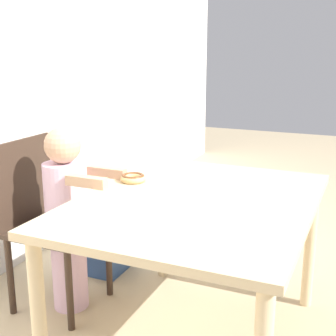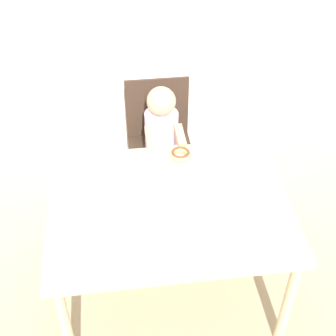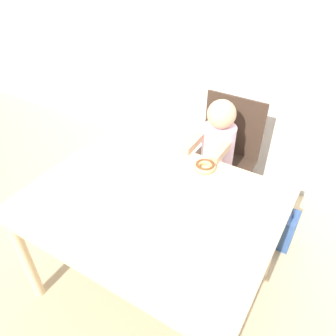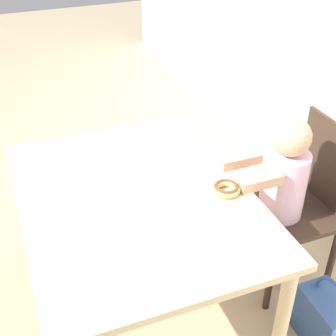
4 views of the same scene
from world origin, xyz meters
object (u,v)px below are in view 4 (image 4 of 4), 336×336
chair (300,204)px  child_figure (280,203)px  donut (226,188)px  handbag (327,322)px

chair → child_figure: child_figure is taller
child_figure → chair: bearing=90.0°
chair → child_figure: size_ratio=0.92×
donut → handbag: donut is taller
chair → child_figure: 0.14m
chair → donut: 0.57m
donut → handbag: size_ratio=0.31×
handbag → child_figure: bearing=-177.6°
donut → chair: bearing=98.4°
chair → donut: chair is taller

